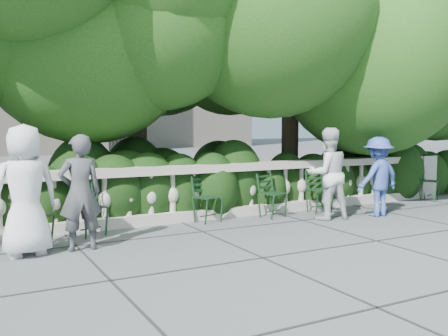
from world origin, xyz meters
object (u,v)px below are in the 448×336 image
chair_f (436,201)px  person_casual_man (328,174)px  chair_b (96,237)px  person_businessman (25,190)px  person_older_blue (378,177)px  person_woman_grey (80,193)px  chair_e (324,214)px  chair_weathered (45,250)px  chair_d (213,223)px  chair_c (278,218)px

chair_f → person_casual_man: size_ratio=0.50×
chair_b → person_businessman: (-1.06, -0.63, 0.87)m
person_businessman → person_older_blue: person_businessman is taller
chair_b → chair_f: same height
chair_b → person_woman_grey: (-0.37, -0.68, 0.80)m
person_businessman → person_woman_grey: bearing=167.6°
chair_e → chair_weathered: same height
chair_f → person_older_blue: person_older_blue is taller
chair_d → person_casual_man: bearing=-32.2°
chair_d → person_woman_grey: bearing=-176.1°
chair_c → person_businessman: size_ratio=0.48×
chair_c → person_older_blue: 2.06m
chair_d → person_casual_man: (2.01, -0.64, 0.84)m
chair_f → chair_weathered: (-8.50, -0.44, 0.00)m
chair_b → chair_weathered: 0.91m
chair_b → chair_f: 7.69m
chair_d → person_older_blue: size_ratio=0.56×
chair_c → person_woman_grey: (-3.72, -0.65, 0.80)m
chair_d → chair_e: same height
chair_f → chair_b: bearing=153.6°
chair_e → person_woman_grey: bearing=-169.0°
person_woman_grey → person_older_blue: (5.52, -0.02, -0.05)m
person_older_blue → chair_weathered: bearing=-6.2°
person_businessman → chair_e: bearing=178.1°
chair_c → chair_weathered: size_ratio=1.00×
person_older_blue → chair_f: bearing=-167.5°
person_woman_grey → person_older_blue: person_woman_grey is taller
person_casual_man → person_older_blue: bearing=-178.2°
chair_e → chair_weathered: 5.24m
chair_c → chair_f: 4.34m
chair_d → chair_weathered: bearing=176.3°
chair_weathered → person_businessman: bearing=165.4°
chair_b → chair_d: 2.09m
chair_f → person_woman_grey: size_ratio=0.53×
person_casual_man → chair_c: bearing=-20.3°
chair_e → person_businessman: size_ratio=0.48×
chair_c → person_casual_man: (0.75, -0.48, 0.84)m
chair_b → chair_e: 4.42m
chair_c → chair_d: same height
person_casual_man → person_older_blue: (1.05, -0.20, -0.09)m
chair_c → person_casual_man: 1.22m
person_casual_man → person_older_blue: person_casual_man is taller
chair_c → person_older_blue: person_older_blue is taller
chair_e → person_casual_man: bearing=-120.6°
chair_c → chair_d: 1.27m
chair_f → person_businessman: (-8.75, -0.65, 0.87)m
chair_d → person_businessman: size_ratio=0.48×
chair_e → person_older_blue: (0.73, -0.67, 0.75)m
chair_b → chair_d: (2.09, 0.13, 0.00)m
chair_e → person_businessman: bearing=-170.5°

